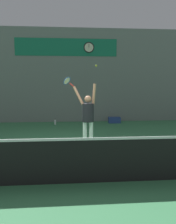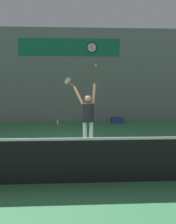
{
  "view_description": "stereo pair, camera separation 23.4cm",
  "coord_description": "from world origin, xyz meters",
  "px_view_note": "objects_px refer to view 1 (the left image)",
  "views": [
    {
      "loc": [
        0.17,
        -5.95,
        2.02
      ],
      "look_at": [
        0.76,
        1.24,
        1.11
      ],
      "focal_mm": 35.0,
      "sensor_mm": 36.0,
      "label": 1
    },
    {
      "loc": [
        0.4,
        -5.97,
        2.02
      ],
      "look_at": [
        0.76,
        1.24,
        1.11
      ],
      "focal_mm": 35.0,
      "sensor_mm": 36.0,
      "label": 2
    }
  ],
  "objects_px": {
    "tennis_ball": "(96,66)",
    "tennis_player": "(88,114)",
    "scoreboard_clock": "(89,47)",
    "tennis_racket": "(67,81)",
    "water_bottle": "(55,122)",
    "equipment_bag": "(114,120)"
  },
  "relations": [
    {
      "from": "scoreboard_clock",
      "to": "tennis_player",
      "type": "relative_size",
      "value": 0.27
    },
    {
      "from": "scoreboard_clock",
      "to": "tennis_ball",
      "type": "bearing_deg",
      "value": -92.1
    },
    {
      "from": "tennis_racket",
      "to": "tennis_player",
      "type": "bearing_deg",
      "value": -30.71
    },
    {
      "from": "tennis_ball",
      "to": "tennis_player",
      "type": "bearing_deg",
      "value": 164.92
    },
    {
      "from": "tennis_player",
      "to": "tennis_racket",
      "type": "xyz_separation_m",
      "value": [
        -0.68,
        0.4,
        1.1
      ]
    },
    {
      "from": "tennis_player",
      "to": "tennis_racket",
      "type": "height_order",
      "value": "tennis_racket"
    },
    {
      "from": "scoreboard_clock",
      "to": "equipment_bag",
      "type": "height_order",
      "value": "scoreboard_clock"
    },
    {
      "from": "water_bottle",
      "to": "tennis_ball",
      "type": "bearing_deg",
      "value": -67.41
    },
    {
      "from": "scoreboard_clock",
      "to": "water_bottle",
      "type": "height_order",
      "value": "scoreboard_clock"
    },
    {
      "from": "equipment_bag",
      "to": "tennis_racket",
      "type": "bearing_deg",
      "value": -123.29
    },
    {
      "from": "scoreboard_clock",
      "to": "equipment_bag",
      "type": "distance_m",
      "value": 4.08
    },
    {
      "from": "scoreboard_clock",
      "to": "tennis_ball",
      "type": "height_order",
      "value": "scoreboard_clock"
    },
    {
      "from": "tennis_player",
      "to": "water_bottle",
      "type": "bearing_deg",
      "value": 109.58
    },
    {
      "from": "scoreboard_clock",
      "to": "tennis_racket",
      "type": "distance_m",
      "value": 4.76
    },
    {
      "from": "scoreboard_clock",
      "to": "tennis_player",
      "type": "bearing_deg",
      "value": -95.33
    },
    {
      "from": "tennis_racket",
      "to": "water_bottle",
      "type": "relative_size",
      "value": 1.41
    },
    {
      "from": "tennis_ball",
      "to": "water_bottle",
      "type": "relative_size",
      "value": 0.22
    },
    {
      "from": "scoreboard_clock",
      "to": "equipment_bag",
      "type": "bearing_deg",
      "value": -23.05
    },
    {
      "from": "tennis_racket",
      "to": "equipment_bag",
      "type": "bearing_deg",
      "value": 56.71
    },
    {
      "from": "tennis_racket",
      "to": "water_bottle",
      "type": "xyz_separation_m",
      "value": [
        -0.69,
        3.43,
        -2.0
      ]
    },
    {
      "from": "tennis_ball",
      "to": "water_bottle",
      "type": "xyz_separation_m",
      "value": [
        -1.62,
        3.9,
        -2.49
      ]
    },
    {
      "from": "water_bottle",
      "to": "equipment_bag",
      "type": "xyz_separation_m",
      "value": [
        3.11,
        0.26,
        0.02
      ]
    }
  ]
}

